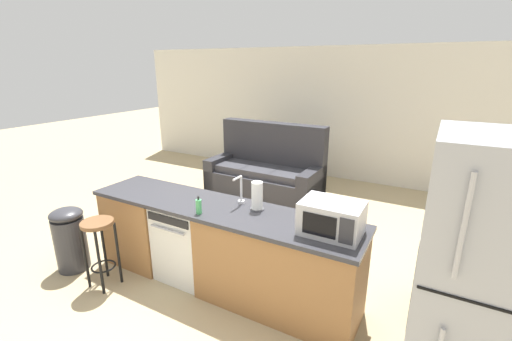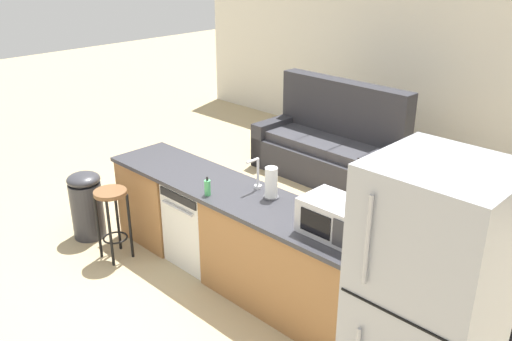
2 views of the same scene
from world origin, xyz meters
name	(u,v)px [view 1 (image 1 of 2)]	position (x,y,z in m)	size (l,w,h in m)	color
ground_plane	(209,280)	(0.00, 0.00, 0.00)	(24.00, 24.00, 0.00)	tan
wall_back	(347,115)	(0.30, 4.20, 1.30)	(10.00, 0.06, 2.60)	silver
kitchen_counter	(226,251)	(0.24, 0.00, 0.42)	(2.94, 0.66, 0.90)	#9E6B3D
dishwasher	(189,240)	(-0.25, 0.00, 0.42)	(0.58, 0.61, 0.84)	white
stove_range	(464,281)	(2.35, 0.55, 0.45)	(0.76, 0.68, 0.90)	black
refrigerator	(484,306)	(2.35, -0.55, 0.97)	(0.72, 0.73, 1.93)	#A8AAB2
microwave	(332,218)	(1.31, 0.00, 1.04)	(0.50, 0.37, 0.28)	#B7B7BC
sink_faucet	(240,192)	(0.31, 0.17, 1.03)	(0.07, 0.18, 0.30)	silver
paper_towel_roll	(257,196)	(0.53, 0.13, 1.04)	(0.14, 0.14, 0.28)	#4C4C51
soap_bottle	(199,206)	(0.09, -0.22, 0.97)	(0.06, 0.06, 0.18)	#4CB266
kettle	(452,216)	(2.18, 0.68, 0.99)	(0.21, 0.17, 0.19)	red
bar_stool	(100,240)	(-0.92, -0.60, 0.54)	(0.32, 0.32, 0.74)	brown
trash_bin	(70,238)	(-1.50, -0.57, 0.38)	(0.35, 0.35, 0.74)	#333338
couch	(267,173)	(-0.66, 2.64, 0.39)	(2.01, 0.93, 1.27)	#2D2D33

